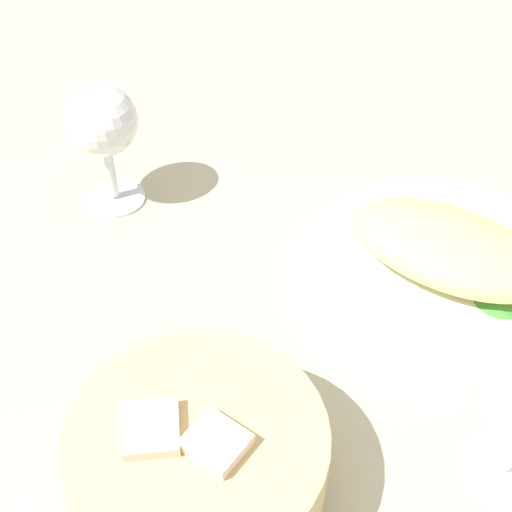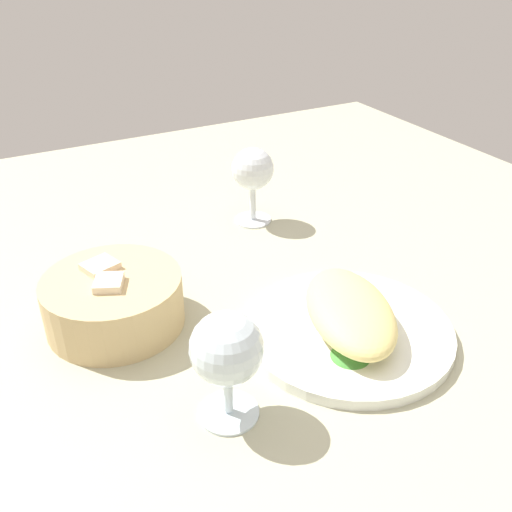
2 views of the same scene
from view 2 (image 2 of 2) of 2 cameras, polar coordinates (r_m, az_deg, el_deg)
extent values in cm
cube|color=#AFAE8F|center=(78.69, -0.39, -4.45)|extent=(140.00, 140.00, 2.00)
cylinder|color=white|center=(71.51, 9.12, -7.31)|extent=(25.39, 25.39, 1.40)
ellipsoid|color=#EAD57E|center=(69.77, 9.31, -5.40)|extent=(20.33, 15.41, 4.48)
cone|color=#3F8B36|center=(66.24, 9.39, -9.36)|extent=(4.57, 4.57, 1.37)
cylinder|color=tan|center=(73.21, -13.94, -4.38)|extent=(17.09, 17.09, 6.62)
cube|color=beige|center=(74.23, -15.07, -1.98)|extent=(4.62, 4.87, 3.94)
cube|color=beige|center=(70.54, -14.29, -3.48)|extent=(4.61, 4.43, 3.60)
cylinder|color=silver|center=(96.99, -0.31, 3.69)|extent=(6.15, 6.15, 0.60)
cylinder|color=silver|center=(95.69, -0.31, 5.28)|extent=(1.00, 1.00, 5.34)
sphere|color=silver|center=(93.24, -0.32, 8.67)|extent=(6.86, 6.86, 6.86)
cylinder|color=silver|center=(61.31, -2.72, -15.15)|extent=(6.33, 6.33, 0.60)
cylinder|color=silver|center=(59.56, -2.78, -13.48)|extent=(1.00, 1.00, 4.36)
sphere|color=silver|center=(55.65, -2.93, -9.14)|extent=(7.36, 7.36, 7.36)
camera|label=1|loc=(0.52, -44.76, 24.12)|focal=49.18mm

